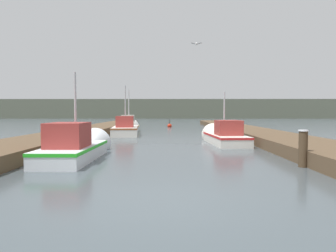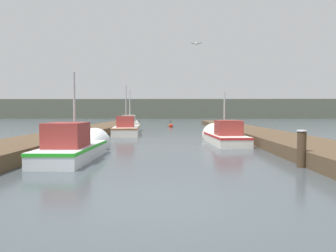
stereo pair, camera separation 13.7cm
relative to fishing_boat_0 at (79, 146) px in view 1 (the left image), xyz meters
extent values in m
plane|color=#424C51|center=(3.16, -5.48, -0.41)|extent=(200.00, 200.00, 0.00)
cube|color=brown|center=(-2.65, 10.52, -0.16)|extent=(2.93, 40.00, 0.49)
cube|color=brown|center=(8.98, 10.52, -0.16)|extent=(2.93, 40.00, 0.49)
cube|color=#565B4C|center=(3.16, 69.06, 1.96)|extent=(120.00, 16.00, 4.74)
cube|color=silver|center=(0.00, -0.64, -0.15)|extent=(1.50, 4.04, 0.52)
cube|color=green|center=(0.00, -0.64, 0.05)|extent=(1.53, 4.07, 0.10)
cone|color=silver|center=(0.01, 1.90, -0.15)|extent=(1.42, 1.05, 1.42)
cube|color=#99332D|center=(0.00, -1.14, 0.52)|extent=(1.18, 1.45, 0.81)
cylinder|color=#B2B2B7|center=(0.00, -0.34, 1.40)|extent=(0.08, 0.08, 2.58)
cube|color=silver|center=(6.28, 4.66, -0.15)|extent=(1.83, 4.31, 0.51)
cube|color=red|center=(6.28, 4.66, 0.04)|extent=(1.86, 4.34, 0.10)
cone|color=silver|center=(6.09, 7.21, -0.15)|extent=(1.51, 1.01, 1.44)
cube|color=#99332D|center=(6.32, 4.14, 0.48)|extent=(1.28, 1.35, 0.75)
cylinder|color=#B2B2B7|center=(6.25, 4.98, 1.23)|extent=(0.08, 0.08, 2.25)
cube|color=silver|center=(0.17, 10.25, -0.10)|extent=(2.13, 4.25, 0.62)
cube|color=brown|center=(0.17, 10.25, 0.15)|extent=(2.16, 4.28, 0.10)
cone|color=silver|center=(-0.08, 12.68, -0.10)|extent=(1.71, 0.95, 1.64)
cube|color=#99332D|center=(0.22, 9.74, 0.59)|extent=(1.30, 1.39, 0.77)
cylinder|color=#B2B2B7|center=(0.14, 10.55, 1.68)|extent=(0.08, 0.08, 2.94)
cube|color=silver|center=(-0.18, 14.51, -0.16)|extent=(1.81, 3.89, 0.49)
cube|color=orange|center=(-0.18, 14.51, 0.02)|extent=(1.84, 3.92, 0.10)
cone|color=silver|center=(-0.32, 16.90, -0.16)|extent=(1.57, 1.06, 1.52)
cube|color=#B2AD9E|center=(-0.15, 14.03, 0.54)|extent=(1.09, 1.60, 0.93)
cylinder|color=#B2B2B7|center=(-0.20, 14.80, 1.63)|extent=(0.08, 0.08, 3.11)
cylinder|color=#473523|center=(-1.30, 4.57, 0.15)|extent=(0.30, 0.30, 1.11)
cylinder|color=silver|center=(-1.30, 4.57, 0.73)|extent=(0.34, 0.34, 0.04)
cylinder|color=#473523|center=(7.43, -1.88, 0.14)|extent=(0.26, 0.26, 1.10)
cylinder|color=silver|center=(7.43, -1.88, 0.71)|extent=(0.30, 0.30, 0.04)
cylinder|color=#473523|center=(-1.14, 20.27, 0.18)|extent=(0.29, 0.29, 1.18)
cylinder|color=silver|center=(-1.14, 20.27, 0.79)|extent=(0.33, 0.33, 0.04)
sphere|color=red|center=(3.29, 21.75, -0.27)|extent=(0.48, 0.48, 0.48)
cylinder|color=black|center=(3.29, 21.75, 0.21)|extent=(0.06, 0.06, 0.50)
ellipsoid|color=white|center=(4.72, 4.60, 4.77)|extent=(0.17, 0.29, 0.12)
cube|color=gray|center=(4.59, 4.62, 4.79)|extent=(0.28, 0.15, 0.07)
cube|color=gray|center=(4.86, 4.59, 4.79)|extent=(0.28, 0.15, 0.07)
camera|label=1|loc=(3.38, -10.97, 1.29)|focal=32.00mm
camera|label=2|loc=(3.52, -10.97, 1.29)|focal=32.00mm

